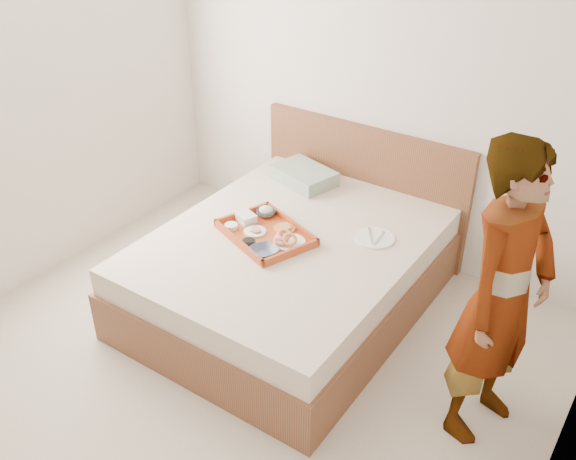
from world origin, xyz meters
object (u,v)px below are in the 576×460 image
Objects in this scene: dinner_plate at (375,238)px; bed at (290,271)px; tray at (265,233)px; person at (503,297)px.

bed is at bearing -148.18° from dinner_plate.
tray is at bearing -148.32° from bed.
dinner_plate is (0.46, 0.28, 0.27)m from bed.
dinner_plate is at bearing 52.50° from tray.
bed is at bearing 52.39° from tray.
bed is 1.54m from person.
tray is 2.31× the size of dinner_plate.
tray reaches higher than dinner_plate.
person reaches higher than tray.
tray reaches higher than bed.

